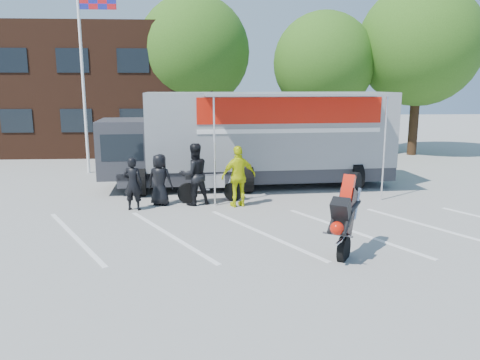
{
  "coord_description": "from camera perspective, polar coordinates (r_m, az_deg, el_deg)",
  "views": [
    {
      "loc": [
        -1.09,
        -10.61,
        3.78
      ],
      "look_at": [
        -0.34,
        1.59,
        1.3
      ],
      "focal_mm": 35.0,
      "sensor_mm": 36.0,
      "label": 1
    }
  ],
  "objects": [
    {
      "name": "office_building",
      "position": [
        29.97,
        -21.15,
        10.18
      ],
      "size": [
        18.0,
        8.0,
        7.0
      ],
      "primitive_type": "cube",
      "color": "#402114",
      "rests_on": "ground"
    },
    {
      "name": "spectator_leather_b",
      "position": [
        14.68,
        -12.92,
        -0.45
      ],
      "size": [
        0.66,
        0.49,
        1.65
      ],
      "primitive_type": "imported",
      "rotation": [
        0.0,
        0.0,
        2.96
      ],
      "color": "black",
      "rests_on": "ground"
    },
    {
      "name": "flagpole",
      "position": [
        21.28,
        -18.1,
        14.35
      ],
      "size": [
        1.61,
        0.12,
        8.0
      ],
      "color": "white",
      "rests_on": "ground"
    },
    {
      "name": "transporter_truck",
      "position": [
        17.91,
        1.97,
        -0.72
      ],
      "size": [
        11.45,
        6.13,
        3.53
      ],
      "primitive_type": null,
      "rotation": [
        0.0,
        0.0,
        0.07
      ],
      "color": "gray",
      "rests_on": "ground"
    },
    {
      "name": "spectator_hivis",
      "position": [
        14.7,
        -0.17,
        0.44
      ],
      "size": [
        1.23,
        0.8,
        1.94
      ],
      "primitive_type": "imported",
      "rotation": [
        0.0,
        0.0,
        3.46
      ],
      "color": "#D1DE0B",
      "rests_on": "ground"
    },
    {
      "name": "tree_right",
      "position": [
        27.53,
        21.02,
        15.11
      ],
      "size": [
        6.46,
        6.46,
        9.12
      ],
      "color": "#382314",
      "rests_on": "ground"
    },
    {
      "name": "spectator_leather_c",
      "position": [
        14.98,
        -5.6,
        0.69
      ],
      "size": [
        1.19,
        1.07,
        1.99
      ],
      "primitive_type": "imported",
      "rotation": [
        0.0,
        0.0,
        3.55
      ],
      "color": "black",
      "rests_on": "ground"
    },
    {
      "name": "ground",
      "position": [
        11.32,
        2.24,
        -8.06
      ],
      "size": [
        100.0,
        100.0,
        0.0
      ],
      "primitive_type": "plane",
      "color": "gray",
      "rests_on": "ground"
    },
    {
      "name": "stunt_bike_rider",
      "position": [
        11.31,
        13.31,
        -8.39
      ],
      "size": [
        1.62,
        1.94,
        2.07
      ],
      "primitive_type": null,
      "rotation": [
        0.0,
        0.0,
        -0.55
      ],
      "color": "black",
      "rests_on": "ground"
    },
    {
      "name": "spectator_leather_a",
      "position": [
        15.11,
        -9.74,
        0.04
      ],
      "size": [
        0.93,
        0.74,
        1.66
      ],
      "primitive_type": "imported",
      "rotation": [
        0.0,
        0.0,
        2.84
      ],
      "color": "black",
      "rests_on": "ground"
    },
    {
      "name": "tree_mid",
      "position": [
        26.35,
        10.16,
        13.83
      ],
      "size": [
        5.44,
        5.44,
        7.68
      ],
      "color": "#382314",
      "rests_on": "ground"
    },
    {
      "name": "parking_bay_lines",
      "position": [
        12.26,
        1.78,
        -6.47
      ],
      "size": [
        18.09,
        13.33,
        0.01
      ],
      "primitive_type": "cube",
      "rotation": [
        0.0,
        0.0,
        0.52
      ],
      "color": "white",
      "rests_on": "ground"
    },
    {
      "name": "parked_motorcycle",
      "position": [
        15.51,
        -3.58,
        -2.66
      ],
      "size": [
        2.3,
        1.02,
        1.17
      ],
      "primitive_type": null,
      "rotation": [
        0.0,
        0.0,
        1.7
      ],
      "color": "#BDBCC2",
      "rests_on": "ground"
    },
    {
      "name": "tree_left",
      "position": [
        26.69,
        -5.65,
        15.26
      ],
      "size": [
        6.12,
        6.12,
        8.64
      ],
      "color": "#382314",
      "rests_on": "ground"
    }
  ]
}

